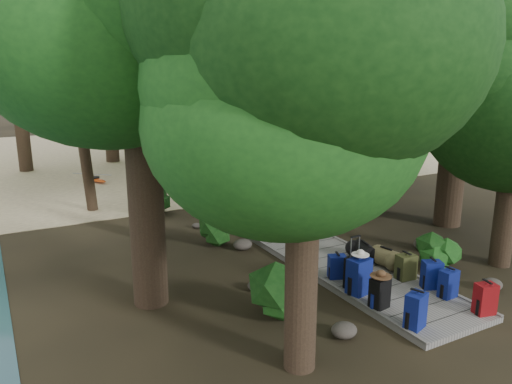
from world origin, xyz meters
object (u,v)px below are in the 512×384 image
backpack_right_a (485,297)px  kayak (95,179)px  backpack_left_a (416,309)px  suitcase_on_boardwalk (354,272)px  backpack_right_b (448,282)px  backpack_right_c (432,273)px  duffel_right_khaki (386,257)px  backpack_right_d (406,266)px  backpack_left_b (380,291)px  lone_suitcase_on_sand (199,176)px  sun_lounger (241,165)px  duffel_right_black (364,251)px  backpack_left_d (337,265)px  backpack_left_c (359,274)px

backpack_right_a → kayak: backpack_right_a is taller
backpack_left_a → suitcase_on_boardwalk: (0.15, 1.86, -0.03)m
suitcase_on_boardwalk → backpack_right_b: bearing=-61.6°
backpack_right_c → duffel_right_khaki: (-0.01, 1.35, -0.12)m
duffel_right_khaki → suitcase_on_boardwalk: (-1.37, -0.52, 0.13)m
backpack_right_d → duffel_right_khaki: (0.12, 0.75, -0.10)m
backpack_left_a → kayak: bearing=80.7°
backpack_left_b → duffel_right_khaki: backpack_left_b is taller
backpack_left_a → backpack_right_d: (1.40, 1.63, -0.06)m
lone_suitcase_on_sand → backpack_right_b: bearing=-91.9°
backpack_right_d → sun_lounger: 12.60m
kayak → backpack_left_a: bearing=-103.6°
duffel_right_black → sun_lounger: sun_lounger is taller
backpack_left_d → backpack_right_b: backpack_right_b is taller
backpack_left_d → backpack_right_c: 1.95m
duffel_right_black → kayak: bearing=122.4°
backpack_left_d → backpack_right_b: bearing=-31.2°
backpack_left_b → kayak: 14.29m
duffel_right_khaki → kayak: bearing=97.6°
backpack_left_c → kayak: backpack_left_c is taller
sun_lounger → lone_suitcase_on_sand: bearing=-160.2°
kayak → sun_lounger: size_ratio=1.62×
backpack_right_d → kayak: size_ratio=0.21×
backpack_left_a → backpack_right_a: size_ratio=1.10×
backpack_left_a → kayak: 15.16m
backpack_left_a → duffel_right_khaki: backpack_left_a is taller
backpack_left_d → backpack_right_b: (1.36, -1.83, 0.03)m
backpack_left_b → backpack_left_d: 1.53m
backpack_right_c → duffel_right_black: bearing=118.8°
backpack_right_d → sun_lounger: backpack_right_d is taller
backpack_right_b → duffel_right_black: backpack_right_b is taller
duffel_right_khaki → duffel_right_black: 0.57m
backpack_left_b → duffel_right_black: (1.39, 2.05, -0.13)m
backpack_right_b → suitcase_on_boardwalk: bearing=132.5°
backpack_left_d → backpack_left_b: bearing=-73.9°
sun_lounger → duffel_right_khaki: bearing=-108.1°
backpack_left_b → suitcase_on_boardwalk: 1.00m
backpack_left_a → backpack_left_c: 1.54m
backpack_left_b → duffel_right_khaki: (1.55, 1.50, -0.13)m
backpack_right_b → duffel_right_black: size_ratio=0.97×
duffel_right_khaki → backpack_right_c: bearing=-99.8°
backpack_left_c → duffel_right_khaki: (1.51, 0.84, -0.21)m
duffel_right_black → backpack_right_a: bearing=-72.4°
backpack_right_a → sun_lounger: backpack_right_a is taller
backpack_left_a → lone_suitcase_on_sand: (1.14, 12.68, -0.15)m
backpack_left_b → duffel_right_black: size_ratio=1.03×
backpack_left_a → backpack_right_d: 2.15m
backpack_left_a → lone_suitcase_on_sand: backpack_left_a is taller
backpack_left_b → backpack_left_c: (0.04, 0.66, 0.09)m
backpack_left_b → duffel_right_khaki: bearing=34.3°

